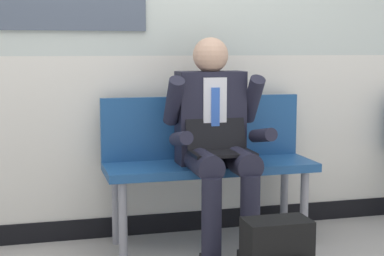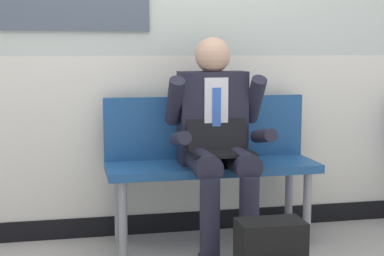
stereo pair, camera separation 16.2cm
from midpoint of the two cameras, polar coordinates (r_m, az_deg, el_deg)
station_wall at (r=3.75m, az=-6.12°, el=11.13°), size 6.04×0.17×2.83m
bench_with_person at (r=3.60m, az=0.17°, el=-2.61°), size 1.27×0.42×0.89m
person_seated at (r=3.39m, az=1.03°, el=-1.00°), size 0.57×0.70×1.26m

